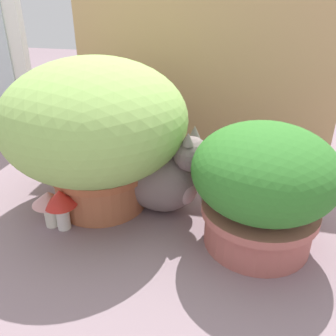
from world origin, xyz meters
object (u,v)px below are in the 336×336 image
at_px(leafy_planter, 263,185).
at_px(mushroom_ornament_pink, 49,202).
at_px(grass_planter, 96,127).
at_px(cat, 163,178).
at_px(mushroom_ornament_red, 61,202).

distance_m(leafy_planter, mushroom_ornament_pink, 0.65).
distance_m(grass_planter, cat, 0.27).
relative_size(cat, mushroom_ornament_pink, 3.03).
bearing_deg(leafy_planter, cat, 160.50).
xyz_separation_m(leafy_planter, mushroom_ornament_red, (-0.59, -0.06, -0.10)).
distance_m(grass_planter, mushroom_ornament_pink, 0.28).
distance_m(grass_planter, leafy_planter, 0.55).
height_order(grass_planter, mushroom_ornament_red, grass_planter).
bearing_deg(grass_planter, mushroom_ornament_red, -110.57).
distance_m(mushroom_ornament_pink, mushroom_ornament_red, 0.04).
xyz_separation_m(leafy_planter, mushroom_ornament_pink, (-0.63, -0.06, -0.11)).
relative_size(mushroom_ornament_pink, mushroom_ornament_red, 0.89).
bearing_deg(grass_planter, leafy_planter, -11.04).
xyz_separation_m(grass_planter, leafy_planter, (0.53, -0.10, -0.09)).
height_order(grass_planter, leafy_planter, grass_planter).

